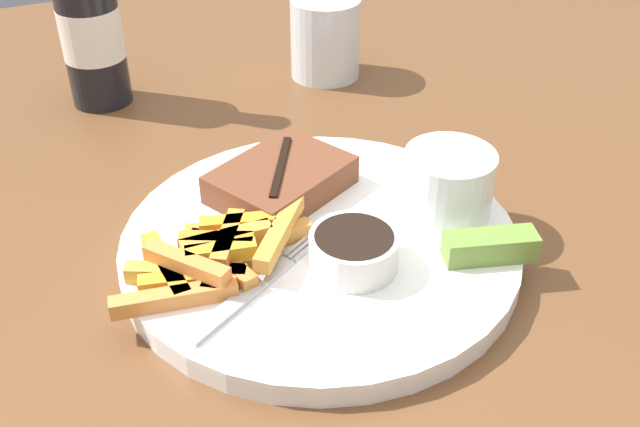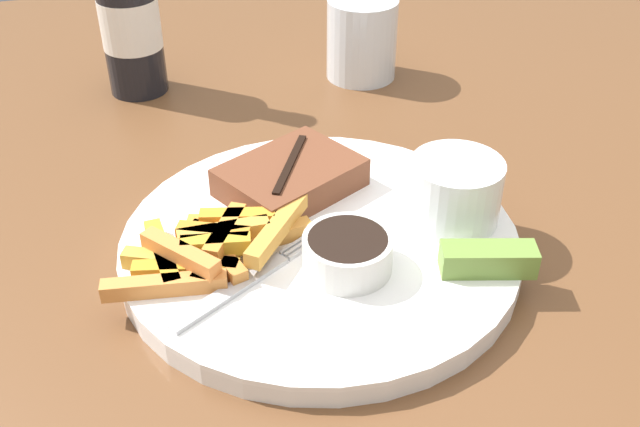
# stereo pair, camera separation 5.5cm
# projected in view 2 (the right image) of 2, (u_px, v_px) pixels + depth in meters

# --- Properties ---
(dining_table) EXTENTS (1.55, 1.30, 0.78)m
(dining_table) POSITION_uv_depth(u_px,v_px,m) (320.00, 317.00, 0.61)
(dining_table) COLOR brown
(dining_table) RESTS_ON ground_plane
(dinner_plate) EXTENTS (0.30, 0.30, 0.02)m
(dinner_plate) POSITION_uv_depth(u_px,v_px,m) (320.00, 245.00, 0.56)
(dinner_plate) COLOR white
(dinner_plate) RESTS_ON dining_table
(steak_portion) EXTENTS (0.13, 0.12, 0.03)m
(steak_portion) POSITION_uv_depth(u_px,v_px,m) (290.00, 177.00, 0.60)
(steak_portion) COLOR brown
(steak_portion) RESTS_ON dinner_plate
(fries_pile) EXTENTS (0.16, 0.08, 0.02)m
(fries_pile) POSITION_uv_depth(u_px,v_px,m) (213.00, 246.00, 0.53)
(fries_pile) COLOR gold
(fries_pile) RESTS_ON dinner_plate
(coleslaw_cup) EXTENTS (0.07, 0.07, 0.05)m
(coleslaw_cup) POSITION_uv_depth(u_px,v_px,m) (455.00, 188.00, 0.56)
(coleslaw_cup) COLOR white
(coleslaw_cup) RESTS_ON dinner_plate
(dipping_sauce_cup) EXTENTS (0.06, 0.06, 0.03)m
(dipping_sauce_cup) POSITION_uv_depth(u_px,v_px,m) (347.00, 251.00, 0.52)
(dipping_sauce_cup) COLOR silver
(dipping_sauce_cup) RESTS_ON dinner_plate
(pickle_spear) EXTENTS (0.07, 0.04, 0.02)m
(pickle_spear) POSITION_uv_depth(u_px,v_px,m) (488.00, 259.00, 0.52)
(pickle_spear) COLOR olive
(pickle_spear) RESTS_ON dinner_plate
(fork_utensil) EXTENTS (0.12, 0.08, 0.00)m
(fork_utensil) POSITION_uv_depth(u_px,v_px,m) (242.00, 284.00, 0.51)
(fork_utensil) COLOR #B7B7BC
(fork_utensil) RESTS_ON dinner_plate
(beer_bottle) EXTENTS (0.06, 0.06, 0.22)m
(beer_bottle) POSITION_uv_depth(u_px,v_px,m) (130.00, 20.00, 0.76)
(beer_bottle) COLOR black
(beer_bottle) RESTS_ON dining_table
(drinking_glass) EXTENTS (0.08, 0.08, 0.09)m
(drinking_glass) POSITION_uv_depth(u_px,v_px,m) (362.00, 39.00, 0.80)
(drinking_glass) COLOR silver
(drinking_glass) RESTS_ON dining_table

